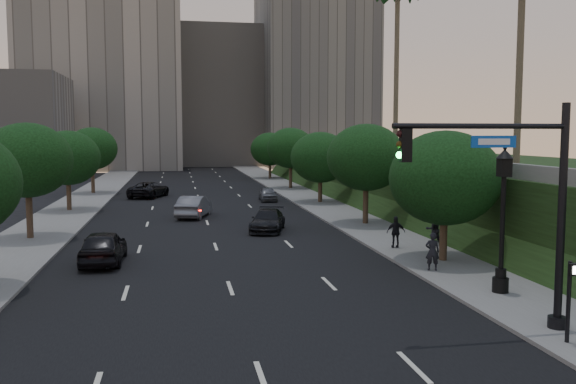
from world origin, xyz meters
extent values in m
plane|color=black|center=(0.00, 0.00, 0.00)|extent=(160.00, 160.00, 0.00)
cube|color=black|center=(0.00, 30.00, 0.01)|extent=(16.00, 140.00, 0.02)
cube|color=slate|center=(10.25, 30.00, 0.07)|extent=(4.50, 140.00, 0.15)
cube|color=slate|center=(-10.25, 30.00, 0.07)|extent=(4.50, 140.00, 0.15)
cube|color=black|center=(22.00, 28.00, 2.00)|extent=(18.00, 90.00, 4.00)
cube|color=slate|center=(13.50, 28.00, 4.35)|extent=(0.35, 90.00, 0.70)
cube|color=gray|center=(-14.00, 92.00, 16.00)|extent=(26.00, 20.00, 32.00)
cube|color=#9C988F|center=(6.00, 102.00, 13.00)|extent=(22.00, 18.00, 26.00)
cube|color=slate|center=(24.00, 96.00, 18.00)|extent=(20.00, 22.00, 36.00)
cylinder|color=#38281C|center=(10.30, 8.00, 1.43)|extent=(0.36, 0.36, 2.86)
ellipsoid|color=black|center=(10.30, 8.00, 4.03)|extent=(5.20, 5.20, 4.42)
cylinder|color=#38281C|center=(10.30, 20.00, 1.61)|extent=(0.36, 0.36, 3.21)
ellipsoid|color=black|center=(10.30, 20.00, 4.53)|extent=(5.20, 5.20, 4.42)
cylinder|color=#38281C|center=(10.30, 33.00, 1.43)|extent=(0.36, 0.36, 2.86)
ellipsoid|color=black|center=(10.30, 33.00, 4.03)|extent=(5.20, 5.20, 4.42)
cylinder|color=#38281C|center=(10.30, 47.00, 1.61)|extent=(0.36, 0.36, 3.21)
ellipsoid|color=black|center=(10.30, 47.00, 4.53)|extent=(5.20, 5.20, 4.42)
cylinder|color=#38281C|center=(10.30, 62.00, 1.43)|extent=(0.36, 0.36, 2.86)
ellipsoid|color=black|center=(10.30, 62.00, 4.03)|extent=(5.20, 5.20, 4.42)
cylinder|color=#38281C|center=(-10.30, 18.00, 1.63)|extent=(0.36, 0.36, 3.26)
ellipsoid|color=black|center=(-10.30, 18.00, 4.59)|extent=(5.00, 5.00, 4.25)
cylinder|color=#38281C|center=(-10.30, 31.00, 1.50)|extent=(0.36, 0.36, 2.99)
ellipsoid|color=black|center=(-10.30, 31.00, 4.22)|extent=(5.00, 5.00, 4.25)
cylinder|color=#38281C|center=(-10.30, 45.00, 1.63)|extent=(0.36, 0.36, 3.26)
ellipsoid|color=black|center=(-10.30, 45.00, 4.59)|extent=(5.00, 5.00, 4.25)
cylinder|color=#4C4233|center=(17.50, 14.00, 10.00)|extent=(0.40, 0.40, 12.00)
cylinder|color=#4C4233|center=(16.00, 30.00, 11.25)|extent=(0.40, 0.40, 14.50)
cylinder|color=black|center=(9.41, -2.11, 3.50)|extent=(0.24, 0.24, 7.00)
cylinder|color=black|center=(9.41, -2.11, 0.25)|extent=(0.56, 0.56, 0.50)
cylinder|color=black|center=(6.71, -2.11, 6.30)|extent=(5.40, 0.16, 0.16)
cube|color=black|center=(4.41, -2.11, 5.75)|extent=(0.32, 0.22, 0.95)
sphere|color=black|center=(4.23, -2.11, 6.08)|extent=(0.20, 0.20, 0.20)
sphere|color=#3F2B0A|center=(4.23, -2.11, 5.78)|extent=(0.20, 0.20, 0.20)
sphere|color=#19F24C|center=(4.23, -2.11, 5.48)|extent=(0.20, 0.20, 0.20)
cube|color=blue|center=(7.11, -2.11, 5.85)|extent=(1.40, 0.05, 0.35)
cylinder|color=black|center=(9.90, 2.10, 0.35)|extent=(0.60, 0.60, 0.70)
cylinder|color=black|center=(9.90, 2.10, 0.85)|extent=(0.40, 0.40, 0.40)
cylinder|color=black|center=(9.90, 2.10, 2.80)|extent=(0.18, 0.18, 3.60)
cube|color=black|center=(9.90, 2.10, 4.85)|extent=(0.42, 0.42, 0.70)
cone|color=black|center=(9.90, 2.10, 5.35)|extent=(0.64, 0.64, 0.35)
sphere|color=black|center=(9.90, 2.10, 5.55)|extent=(0.14, 0.14, 0.14)
cylinder|color=black|center=(8.89, -3.33, 1.25)|extent=(0.12, 0.12, 2.50)
cube|color=black|center=(8.89, -3.51, 2.30)|extent=(0.30, 0.14, 0.35)
cube|color=white|center=(8.89, -3.59, 2.30)|extent=(0.18, 0.02, 0.22)
imported|color=black|center=(-5.45, 10.74, 0.80)|extent=(1.98, 4.71, 1.59)
imported|color=slate|center=(-0.79, 26.03, 0.80)|extent=(2.90, 5.10, 1.59)
imported|color=black|center=(-4.63, 40.81, 0.76)|extent=(4.19, 5.96, 1.51)
imported|color=black|center=(3.55, 18.77, 0.67)|extent=(3.06, 4.97, 1.34)
imported|color=#54565C|center=(6.09, 35.80, 0.63)|extent=(1.66, 3.79, 1.27)
imported|color=black|center=(8.88, 6.00, 0.98)|extent=(0.69, 0.55, 1.66)
imported|color=black|center=(11.36, 11.51, 1.03)|extent=(0.88, 0.69, 1.76)
imported|color=black|center=(9.20, 11.33, 0.97)|extent=(1.01, 0.52, 1.65)
camera|label=1|loc=(-1.99, -18.51, 6.08)|focal=38.00mm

